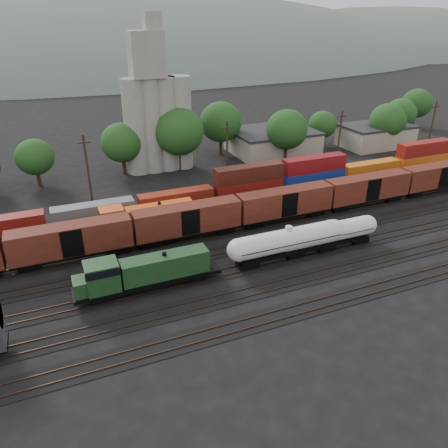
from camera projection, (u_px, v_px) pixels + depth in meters
name	position (u px, v px, depth m)	size (l,w,h in m)	color
ground	(209.00, 254.00, 57.85)	(600.00, 600.00, 0.00)	black
tracks	(209.00, 254.00, 57.83)	(180.00, 33.20, 0.20)	black
green_locomotive	(140.00, 273.00, 49.07)	(16.80, 2.97, 4.45)	black
tank_car_a	(288.00, 241.00, 55.67)	(16.80, 3.01, 4.40)	silver
tank_car_b	(328.00, 234.00, 57.89)	(15.34, 2.75, 4.02)	silver
orange_locomotive	(141.00, 217.00, 62.82)	(16.43, 2.74, 4.11)	black
boxcar_string	(132.00, 229.00, 57.55)	(122.80, 2.90, 4.20)	black
container_wall	(113.00, 206.00, 65.80)	(162.59, 2.60, 5.80)	black
grain_silo	(157.00, 114.00, 83.87)	(13.40, 5.00, 29.00)	gray
industrial_sheds	(177.00, 156.00, 88.24)	(119.38, 17.26, 5.10)	#9E937F
tree_band	(78.00, 140.00, 81.59)	(165.28, 22.43, 13.58)	black
utility_poles	(161.00, 162.00, 73.35)	(122.20, 0.36, 12.00)	black
distant_hills	(103.00, 94.00, 290.60)	(860.00, 286.00, 130.00)	#59665B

